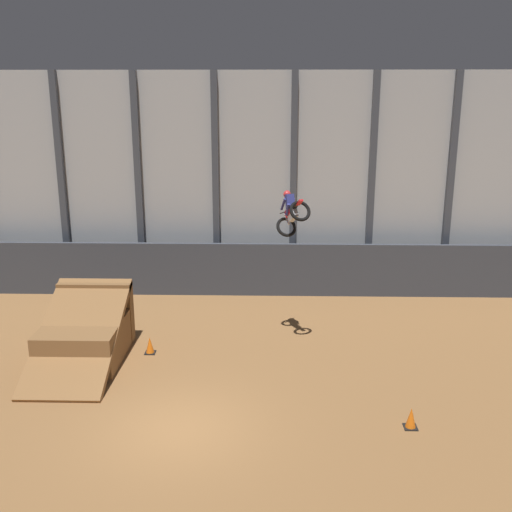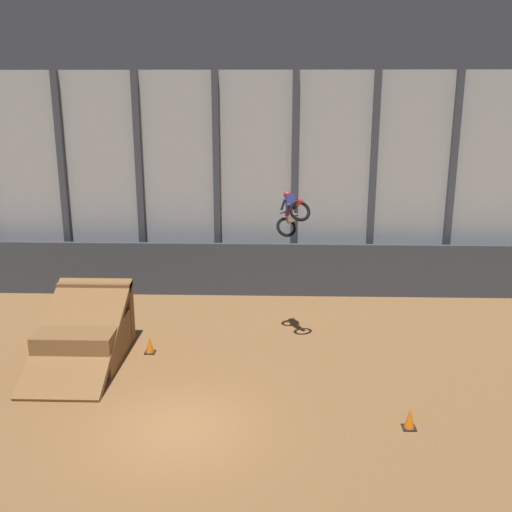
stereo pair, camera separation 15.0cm
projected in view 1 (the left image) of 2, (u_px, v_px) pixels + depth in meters
name	position (u px, v px, depth m)	size (l,w,h in m)	color
ground_plane	(180.00, 429.00, 15.93)	(60.00, 60.00, 0.00)	olive
arena_back_wall	(216.00, 183.00, 26.19)	(32.00, 0.40, 9.50)	#ADB2B7
lower_barrier	(215.00, 269.00, 26.02)	(31.36, 0.20, 2.33)	#383D47
dirt_ramp	(87.00, 334.00, 20.12)	(2.58, 4.76, 2.37)	brown
rider_bike_solo	(292.00, 213.00, 20.22)	(1.27, 1.81, 1.67)	black
traffic_cone_near_ramp	(411.00, 418.00, 15.93)	(0.36, 0.36, 0.58)	black
traffic_cone_arena_edge	(150.00, 345.00, 20.44)	(0.36, 0.36, 0.58)	black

